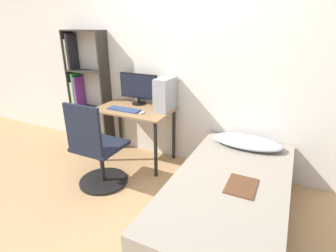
{
  "coord_description": "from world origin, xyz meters",
  "views": [
    {
      "loc": [
        1.31,
        -1.67,
        1.76
      ],
      "look_at": [
        0.18,
        0.64,
        0.75
      ],
      "focal_mm": 28.0,
      "sensor_mm": 36.0,
      "label": 1
    }
  ],
  "objects_px": {
    "office_chair": "(97,155)",
    "bookshelf": "(84,90)",
    "bed": "(228,202)",
    "keyboard": "(124,110)",
    "monitor": "(138,88)",
    "pc_tower": "(165,94)"
  },
  "relations": [
    {
      "from": "office_chair",
      "to": "bookshelf",
      "type": "bearing_deg",
      "value": 136.93
    },
    {
      "from": "bed",
      "to": "keyboard",
      "type": "xyz_separation_m",
      "value": [
        -1.51,
        0.56,
        0.51
      ]
    },
    {
      "from": "office_chair",
      "to": "bed",
      "type": "height_order",
      "value": "office_chair"
    },
    {
      "from": "bed",
      "to": "monitor",
      "type": "bearing_deg",
      "value": 149.24
    },
    {
      "from": "bookshelf",
      "to": "monitor",
      "type": "height_order",
      "value": "bookshelf"
    },
    {
      "from": "bookshelf",
      "to": "pc_tower",
      "type": "distance_m",
      "value": 1.42
    },
    {
      "from": "office_chair",
      "to": "monitor",
      "type": "height_order",
      "value": "monitor"
    },
    {
      "from": "office_chair",
      "to": "bed",
      "type": "relative_size",
      "value": 0.51
    },
    {
      "from": "keyboard",
      "to": "pc_tower",
      "type": "relative_size",
      "value": 1.04
    },
    {
      "from": "bed",
      "to": "pc_tower",
      "type": "distance_m",
      "value": 1.49
    },
    {
      "from": "bookshelf",
      "to": "monitor",
      "type": "distance_m",
      "value": 0.98
    },
    {
      "from": "office_chair",
      "to": "pc_tower",
      "type": "relative_size",
      "value": 2.49
    },
    {
      "from": "bed",
      "to": "pc_tower",
      "type": "xyz_separation_m",
      "value": [
        -1.05,
        0.8,
        0.7
      ]
    },
    {
      "from": "bed",
      "to": "keyboard",
      "type": "height_order",
      "value": "keyboard"
    },
    {
      "from": "keyboard",
      "to": "pc_tower",
      "type": "xyz_separation_m",
      "value": [
        0.46,
        0.24,
        0.19
      ]
    },
    {
      "from": "monitor",
      "to": "keyboard",
      "type": "height_order",
      "value": "monitor"
    },
    {
      "from": "bookshelf",
      "to": "office_chair",
      "type": "distance_m",
      "value": 1.4
    },
    {
      "from": "keyboard",
      "to": "pc_tower",
      "type": "bearing_deg",
      "value": 27.6
    },
    {
      "from": "bed",
      "to": "monitor",
      "type": "distance_m",
      "value": 1.88
    },
    {
      "from": "bookshelf",
      "to": "keyboard",
      "type": "height_order",
      "value": "bookshelf"
    },
    {
      "from": "monitor",
      "to": "keyboard",
      "type": "bearing_deg",
      "value": -93.44
    },
    {
      "from": "monitor",
      "to": "bed",
      "type": "bearing_deg",
      "value": -30.76
    }
  ]
}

